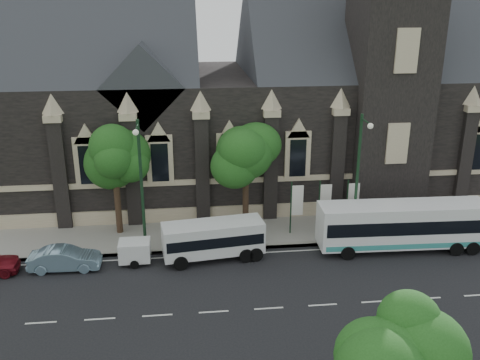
{
  "coord_description": "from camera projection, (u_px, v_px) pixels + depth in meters",
  "views": [
    {
      "loc": [
        -1.27,
        -24.24,
        16.13
      ],
      "look_at": [
        2.09,
        6.0,
        5.34
      ],
      "focal_mm": 39.34,
      "sensor_mm": 36.0,
      "label": 1
    }
  ],
  "objects": [
    {
      "name": "ground",
      "position": [
        214.0,
        312.0,
        28.23
      ],
      "size": [
        160.0,
        160.0,
        0.0
      ],
      "primitive_type": "plane",
      "color": "black",
      "rests_on": "ground"
    },
    {
      "name": "sidewalk",
      "position": [
        205.0,
        235.0,
        37.11
      ],
      "size": [
        80.0,
        5.0,
        0.15
      ],
      "primitive_type": "cube",
      "color": "gray",
      "rests_on": "ground"
    },
    {
      "name": "museum",
      "position": [
        259.0,
        95.0,
        43.62
      ],
      "size": [
        40.0,
        17.7,
        29.9
      ],
      "color": "black",
      "rests_on": "ground"
    },
    {
      "name": "tree_park_east",
      "position": [
        402.0,
        338.0,
        18.6
      ],
      "size": [
        3.4,
        3.4,
        6.28
      ],
      "color": "black",
      "rests_on": "ground"
    },
    {
      "name": "tree_walk_right",
      "position": [
        248.0,
        151.0,
        36.66
      ],
      "size": [
        4.08,
        4.08,
        7.8
      ],
      "color": "black",
      "rests_on": "ground"
    },
    {
      "name": "tree_walk_left",
      "position": [
        117.0,
        156.0,
        35.74
      ],
      "size": [
        3.91,
        3.91,
        7.64
      ],
      "color": "black",
      "rests_on": "ground"
    },
    {
      "name": "street_lamp_near",
      "position": [
        359.0,
        173.0,
        34.21
      ],
      "size": [
        0.36,
        1.88,
        9.0
      ],
      "color": "#16331D",
      "rests_on": "ground"
    },
    {
      "name": "street_lamp_mid",
      "position": [
        141.0,
        181.0,
        32.75
      ],
      "size": [
        0.36,
        1.88,
        9.0
      ],
      "color": "#16331D",
      "rests_on": "ground"
    },
    {
      "name": "banner_flag_left",
      "position": [
        295.0,
        203.0,
        36.52
      ],
      "size": [
        0.9,
        0.1,
        4.0
      ],
      "color": "#16331D",
      "rests_on": "ground"
    },
    {
      "name": "banner_flag_center",
      "position": [
        323.0,
        202.0,
        36.73
      ],
      "size": [
        0.9,
        0.1,
        4.0
      ],
      "color": "#16331D",
      "rests_on": "ground"
    },
    {
      "name": "banner_flag_right",
      "position": [
        351.0,
        201.0,
        36.94
      ],
      "size": [
        0.9,
        0.1,
        4.0
      ],
      "color": "#16331D",
      "rests_on": "ground"
    },
    {
      "name": "tour_coach",
      "position": [
        402.0,
        225.0,
        34.61
      ],
      "size": [
        11.15,
        2.88,
        3.23
      ],
      "rotation": [
        0.0,
        0.0,
        -0.03
      ],
      "color": "white",
      "rests_on": "ground"
    },
    {
      "name": "shuttle_bus",
      "position": [
        214.0,
        238.0,
        33.5
      ],
      "size": [
        6.61,
        3.01,
        2.47
      ],
      "rotation": [
        0.0,
        0.0,
        0.13
      ],
      "color": "silver",
      "rests_on": "ground"
    },
    {
      "name": "box_trailer",
      "position": [
        135.0,
        251.0,
        33.1
      ],
      "size": [
        2.82,
        1.65,
        1.5
      ],
      "rotation": [
        0.0,
        0.0,
        0.0
      ],
      "color": "silver",
      "rests_on": "ground"
    },
    {
      "name": "sedan",
      "position": [
        65.0,
        259.0,
        32.39
      ],
      "size": [
        4.37,
        1.58,
        1.43
      ],
      "primitive_type": "imported",
      "rotation": [
        0.0,
        0.0,
        1.56
      ],
      "color": "#7696AA",
      "rests_on": "ground"
    }
  ]
}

